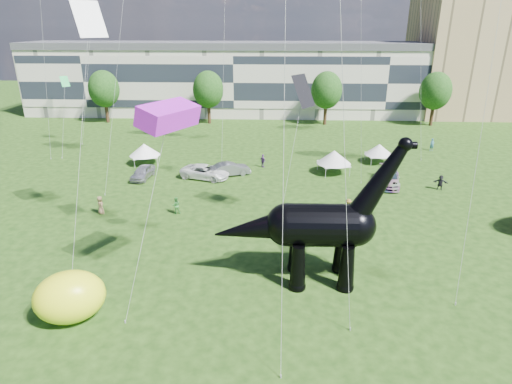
{
  "coord_description": "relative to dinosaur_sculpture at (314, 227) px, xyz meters",
  "views": [
    {
      "loc": [
        -0.69,
        -20.4,
        16.22
      ],
      "look_at": [
        -1.92,
        8.0,
        5.0
      ],
      "focal_mm": 30.0,
      "sensor_mm": 36.0,
      "label": 1
    }
  ],
  "objects": [
    {
      "name": "tree_far_left",
      "position": [
        -31.98,
        48.3,
        2.4
      ],
      "size": [
        5.2,
        5.2,
        9.44
      ],
      "color": "#382314",
      "rests_on": "ground"
    },
    {
      "name": "tree_far_right",
      "position": [
        24.02,
        48.3,
        2.4
      ],
      "size": [
        5.2,
        5.2,
        9.44
      ],
      "color": "#382314",
      "rests_on": "ground"
    },
    {
      "name": "tree_mid_right",
      "position": [
        6.02,
        48.3,
        2.4
      ],
      "size": [
        5.2,
        5.2,
        9.44
      ],
      "color": "#382314",
      "rests_on": "ground"
    },
    {
      "name": "gazebo_near",
      "position": [
        4.26,
        22.37,
        -1.99
      ],
      "size": [
        4.68,
        4.68,
        2.72
      ],
      "rotation": [
        0.0,
        0.0,
        0.23
      ],
      "color": "silver",
      "rests_on": "ground"
    },
    {
      "name": "car_silver",
      "position": [
        -17.3,
        19.54,
        -3.17
      ],
      "size": [
        2.18,
        4.41,
        1.44
      ],
      "primitive_type": "imported",
      "rotation": [
        0.0,
        0.0,
        -0.11
      ],
      "color": "silver",
      "rests_on": "ground"
    },
    {
      "name": "ground",
      "position": [
        -1.98,
        -4.7,
        -3.9
      ],
      "size": [
        220.0,
        220.0,
        0.0
      ],
      "primitive_type": "plane",
      "color": "#16330C",
      "rests_on": "ground"
    },
    {
      "name": "dinosaur_sculpture",
      "position": [
        0.0,
        0.0,
        0.0
      ],
      "size": [
        12.57,
        3.49,
        10.32
      ],
      "rotation": [
        0.0,
        0.0,
        0.01
      ],
      "color": "black",
      "rests_on": "ground"
    },
    {
      "name": "apartment_block",
      "position": [
        38.02,
        60.3,
        7.1
      ],
      "size": [
        28.0,
        18.0,
        22.0
      ],
      "primitive_type": "cube",
      "color": "tan",
      "rests_on": "ground"
    },
    {
      "name": "tree_mid_left",
      "position": [
        -13.98,
        48.3,
        2.4
      ],
      "size": [
        5.2,
        5.2,
        9.44
      ],
      "color": "#382314",
      "rests_on": "ground"
    },
    {
      "name": "car_white",
      "position": [
        -10.32,
        19.91,
        -3.13
      ],
      "size": [
        6.0,
        4.03,
        1.53
      ],
      "primitive_type": "imported",
      "rotation": [
        0.0,
        0.0,
        1.28
      ],
      "color": "white",
      "rests_on": "ground"
    },
    {
      "name": "gazebo_far",
      "position": [
        10.35,
        26.63,
        -2.21
      ],
      "size": [
        3.74,
        3.74,
        2.4
      ],
      "rotation": [
        0.0,
        0.0,
        0.09
      ],
      "color": "silver",
      "rests_on": "ground"
    },
    {
      "name": "car_grey",
      "position": [
        -7.64,
        21.05,
        -3.14
      ],
      "size": [
        4.87,
        3.16,
        1.52
      ],
      "primitive_type": "imported",
      "rotation": [
        0.0,
        0.0,
        1.94
      ],
      "color": "slate",
      "rests_on": "ground"
    },
    {
      "name": "visitors",
      "position": [
        0.23,
        9.8,
        -3.08
      ],
      "size": [
        38.07,
        45.35,
        1.7
      ],
      "color": "#32687D",
      "rests_on": "ground"
    },
    {
      "name": "gazebo_left",
      "position": [
        -18.56,
        24.91,
        -2.1
      ],
      "size": [
        4.67,
        4.67,
        2.56
      ],
      "rotation": [
        0.0,
        0.0,
        0.33
      ],
      "color": "white",
      "rests_on": "ground"
    },
    {
      "name": "inflatable_yellow",
      "position": [
        -14.31,
        -4.89,
        -2.35
      ],
      "size": [
        4.84,
        4.3,
        3.08
      ],
      "primitive_type": "ellipsoid",
      "rotation": [
        0.0,
        0.0,
        0.36
      ],
      "color": "#F2FF1A",
      "rests_on": "ground"
    },
    {
      "name": "car_dark",
      "position": [
        9.67,
        18.75,
        -3.07
      ],
      "size": [
        3.42,
        6.02,
        1.64
      ],
      "primitive_type": "imported",
      "rotation": [
        0.0,
        0.0,
        -0.21
      ],
      "color": "#595960",
      "rests_on": "ground"
    },
    {
      "name": "terrace_row",
      "position": [
        -9.98,
        57.3,
        2.1
      ],
      "size": [
        78.0,
        11.0,
        12.0
      ],
      "primitive_type": "cube",
      "color": "beige",
      "rests_on": "ground"
    }
  ]
}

